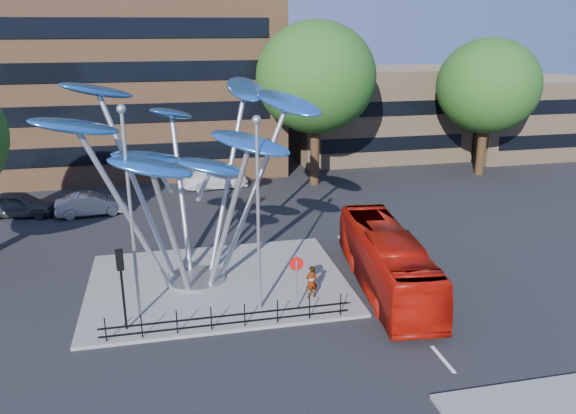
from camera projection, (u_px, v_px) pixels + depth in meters
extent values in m
plane|color=black|center=(260.00, 351.00, 21.22)|extent=(120.00, 120.00, 0.00)
cube|color=slate|center=(218.00, 283.00, 26.56)|extent=(12.00, 9.00, 0.15)
cube|color=#9E7F5D|center=(377.00, 113.00, 51.09)|extent=(15.00, 8.00, 8.00)
cube|color=#9E7F5D|center=(526.00, 117.00, 52.25)|extent=(12.00, 8.00, 7.00)
cylinder|color=black|center=(315.00, 148.00, 42.38)|extent=(0.70, 0.70, 5.72)
ellipsoid|color=#164915|center=(316.00, 77.00, 40.76)|extent=(8.80, 8.80, 8.10)
cylinder|color=black|center=(482.00, 144.00, 45.35)|extent=(0.70, 0.70, 5.06)
ellipsoid|color=#164915|center=(488.00, 86.00, 43.91)|extent=(8.00, 8.00, 7.36)
cylinder|color=#9EA0A5|center=(196.00, 278.00, 26.78)|extent=(2.80, 2.80, 0.12)
cylinder|color=#9EA0A5|center=(165.00, 208.00, 24.78)|extent=(0.24, 0.24, 7.80)
ellipsoid|color=#337EDD|center=(75.00, 126.00, 21.98)|extent=(3.92, 2.95, 1.39)
cylinder|color=#9EA0A5|center=(185.00, 224.00, 24.79)|extent=(0.24, 0.24, 6.40)
ellipsoid|color=#337EDD|center=(151.00, 167.00, 21.51)|extent=(3.47, 1.78, 1.31)
cylinder|color=#9EA0A5|center=(207.00, 215.00, 25.09)|extent=(0.24, 0.24, 7.00)
ellipsoid|color=#337EDD|center=(250.00, 143.00, 22.88)|extent=(3.81, 3.11, 1.36)
cylinder|color=#9EA0A5|center=(218.00, 196.00, 25.77)|extent=(0.24, 0.24, 8.20)
ellipsoid|color=#337EDD|center=(288.00, 103.00, 25.56)|extent=(3.52, 4.06, 1.44)
cylinder|color=#9EA0A5|center=(207.00, 187.00, 26.46)|extent=(0.24, 0.24, 8.60)
ellipsoid|color=#337EDD|center=(245.00, 89.00, 27.42)|extent=(2.21, 3.79, 1.39)
cylinder|color=#9EA0A5|center=(186.00, 200.00, 26.53)|extent=(0.24, 0.24, 7.40)
ellipsoid|color=#337EDD|center=(171.00, 114.00, 27.71)|extent=(3.02, 3.71, 1.34)
cylinder|color=#9EA0A5|center=(168.00, 190.00, 25.60)|extent=(0.24, 0.24, 8.80)
ellipsoid|color=#337EDD|center=(97.00, 91.00, 24.95)|extent=(3.88, 3.60, 1.42)
ellipsoid|color=#337EDD|center=(148.00, 158.00, 24.75)|extent=(3.40, 1.96, 1.13)
ellipsoid|color=#337EDD|center=(211.00, 167.00, 24.87)|extent=(3.39, 2.16, 1.11)
cylinder|color=#9EA0A5|center=(131.00, 220.00, 22.18)|extent=(0.14, 0.14, 8.50)
sphere|color=#9EA0A5|center=(121.00, 109.00, 20.82)|extent=(0.36, 0.36, 0.36)
cylinder|color=#9EA0A5|center=(258.00, 221.00, 22.82)|extent=(0.14, 0.14, 8.00)
sphere|color=#9EA0A5|center=(257.00, 120.00, 21.53)|extent=(0.36, 0.36, 0.36)
cylinder|color=black|center=(123.00, 293.00, 21.98)|extent=(0.10, 0.10, 3.20)
cube|color=black|center=(120.00, 260.00, 21.54)|extent=(0.28, 0.18, 0.85)
sphere|color=#FF0C0C|center=(119.00, 253.00, 21.45)|extent=(0.18, 0.18, 0.18)
cylinder|color=#9EA0A5|center=(297.00, 286.00, 23.55)|extent=(0.08, 0.08, 2.30)
cylinder|color=red|center=(297.00, 264.00, 23.26)|extent=(0.60, 0.04, 0.60)
cube|color=white|center=(296.00, 264.00, 23.28)|extent=(0.42, 0.03, 0.10)
cylinder|color=black|center=(105.00, 330.00, 21.43)|extent=(0.05, 0.05, 1.00)
cylinder|color=black|center=(142.00, 326.00, 21.71)|extent=(0.05, 0.05, 1.00)
cylinder|color=black|center=(177.00, 322.00, 21.98)|extent=(0.05, 0.05, 1.00)
cylinder|color=black|center=(211.00, 318.00, 22.26)|extent=(0.05, 0.05, 1.00)
cylinder|color=black|center=(245.00, 315.00, 22.53)|extent=(0.05, 0.05, 1.00)
cylinder|color=black|center=(277.00, 311.00, 22.81)|extent=(0.05, 0.05, 1.00)
cylinder|color=black|center=(309.00, 308.00, 23.08)|extent=(0.05, 0.05, 1.00)
cylinder|color=black|center=(341.00, 305.00, 23.35)|extent=(0.05, 0.05, 1.00)
cube|color=black|center=(228.00, 316.00, 22.38)|extent=(10.00, 0.06, 0.06)
cube|color=black|center=(228.00, 323.00, 22.49)|extent=(10.00, 0.06, 0.06)
imported|color=#AD1107|center=(387.00, 261.00, 25.80)|extent=(3.38, 10.25, 2.80)
imported|color=gray|center=(311.00, 282.00, 24.82)|extent=(0.60, 0.44, 1.52)
imported|color=#3D3F44|center=(19.00, 204.00, 35.86)|extent=(4.92, 2.63, 1.59)
imported|color=#999CA0|center=(91.00, 204.00, 36.08)|extent=(4.53, 2.02, 1.45)
imported|color=white|center=(216.00, 178.00, 42.09)|extent=(5.17, 2.69, 1.43)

